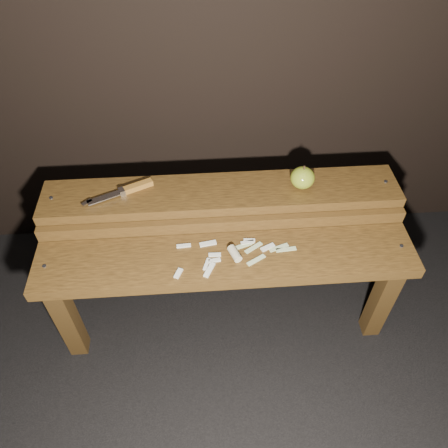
{
  "coord_description": "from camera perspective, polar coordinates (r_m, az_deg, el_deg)",
  "views": [
    {
      "loc": [
        -0.07,
        -0.91,
        1.48
      ],
      "look_at": [
        0.0,
        0.06,
        0.45
      ],
      "focal_mm": 35.0,
      "sensor_mm": 36.0,
      "label": 1
    }
  ],
  "objects": [
    {
      "name": "bench_rear_tier",
      "position": [
        1.52,
        -0.29,
        1.96
      ],
      "size": [
        1.2,
        0.21,
        0.5
      ],
      "color": "#39240E",
      "rests_on": "ground"
    },
    {
      "name": "apple",
      "position": [
        1.47,
        10.22,
        5.97
      ],
      "size": [
        0.08,
        0.08,
        0.09
      ],
      "color": "olive",
      "rests_on": "bench_rear_tier"
    },
    {
      "name": "ground",
      "position": [
        1.74,
        0.15,
        -11.7
      ],
      "size": [
        60.0,
        60.0,
        0.0
      ],
      "primitive_type": "plane",
      "color": "black"
    },
    {
      "name": "bench_front_tier",
      "position": [
        1.41,
        0.36,
        -6.26
      ],
      "size": [
        1.2,
        0.2,
        0.42
      ],
      "color": "#39240E",
      "rests_on": "ground"
    },
    {
      "name": "apple_scraps",
      "position": [
        1.37,
        1.29,
        -3.82
      ],
      "size": [
        0.39,
        0.15,
        0.03
      ],
      "color": "beige",
      "rests_on": "bench_front_tier"
    },
    {
      "name": "knife",
      "position": [
        1.48,
        -12.23,
        4.48
      ],
      "size": [
        0.23,
        0.11,
        0.02
      ],
      "color": "#955E20",
      "rests_on": "bench_rear_tier"
    }
  ]
}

